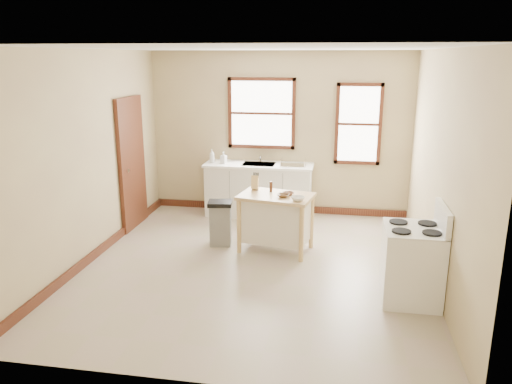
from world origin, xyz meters
TOP-DOWN VIEW (x-y plane):
  - floor at (0.00, 0.00)m, footprint 5.00×5.00m
  - ceiling at (0.00, 0.00)m, footprint 5.00×5.00m
  - wall_back at (0.00, 2.50)m, footprint 4.50×0.04m
  - wall_left at (-2.25, 0.00)m, footprint 0.04×5.00m
  - wall_right at (2.25, 0.00)m, footprint 0.04×5.00m
  - window_main at (-0.30, 2.48)m, footprint 1.17×0.06m
  - window_side at (1.35, 2.48)m, footprint 0.77×0.06m
  - door_left at (-2.21, 1.30)m, footprint 0.06×0.90m
  - baseboard_back at (0.00, 2.47)m, footprint 4.50×0.04m
  - baseboard_left at (-2.22, 0.00)m, footprint 0.04×5.00m
  - sink_counter at (-0.30, 2.20)m, footprint 1.86×0.62m
  - faucet at (-0.30, 2.38)m, footprint 0.03×0.03m
  - soap_bottle_a at (-1.12, 2.16)m, footprint 0.10×0.10m
  - soap_bottle_b at (-0.91, 2.15)m, footprint 0.11×0.11m
  - dish_rack at (0.30, 2.13)m, footprint 0.51×0.46m
  - kitchen_island at (0.21, 0.62)m, footprint 1.11×0.82m
  - knife_block at (-0.13, 0.85)m, footprint 0.10×0.10m
  - pepper_grinder at (0.11, 0.78)m, footprint 0.05×0.05m
  - bowl_a at (0.32, 0.53)m, footprint 0.18×0.18m
  - bowl_b at (0.38, 0.66)m, footprint 0.21×0.21m
  - bowl_c at (0.53, 0.38)m, footprint 0.19×0.19m
  - trash_bin at (-0.62, 0.70)m, footprint 0.38×0.34m
  - gas_stove at (1.92, -0.60)m, footprint 0.70×0.70m

SIDE VIEW (x-z plane):
  - floor at x=0.00m, z-range 0.00..0.00m
  - baseboard_back at x=0.00m, z-range 0.00..0.12m
  - baseboard_left at x=-2.22m, z-range 0.00..0.12m
  - trash_bin at x=-0.62m, z-range 0.00..0.67m
  - kitchen_island at x=0.21m, z-range 0.00..0.83m
  - sink_counter at x=-0.30m, z-range 0.00..0.92m
  - gas_stove at x=1.92m, z-range 0.00..1.13m
  - bowl_b at x=0.38m, z-range 0.83..0.86m
  - bowl_a at x=0.32m, z-range 0.83..0.87m
  - bowl_c at x=0.53m, z-range 0.83..0.88m
  - pepper_grinder at x=0.11m, z-range 0.83..0.98m
  - knife_block at x=-0.13m, z-range 0.83..1.03m
  - dish_rack at x=0.30m, z-range 0.92..1.03m
  - soap_bottle_b at x=-0.91m, z-range 0.92..1.12m
  - faucet at x=-0.30m, z-range 0.92..1.14m
  - soap_bottle_a at x=-1.12m, z-range 0.92..1.15m
  - door_left at x=-2.21m, z-range 0.00..2.10m
  - wall_back at x=0.00m, z-range 0.00..2.80m
  - wall_left at x=-2.25m, z-range 0.00..2.80m
  - wall_right at x=2.25m, z-range 0.00..2.80m
  - window_side at x=1.35m, z-range 0.92..2.29m
  - window_main at x=-0.30m, z-range 1.14..2.36m
  - ceiling at x=0.00m, z-range 2.80..2.80m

